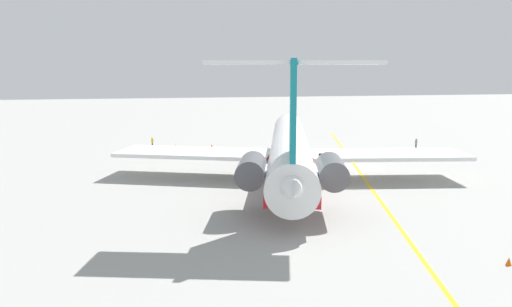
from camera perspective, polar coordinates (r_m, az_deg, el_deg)
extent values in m
plane|color=#9E9E99|center=(66.12, 11.47, -1.56)|extent=(319.90, 319.90, 0.00)
cylinder|color=white|center=(57.31, 3.93, 0.58)|extent=(40.81, 14.37, 4.37)
cone|color=white|center=(77.61, 3.78, 3.01)|extent=(5.45, 5.19, 4.20)
cone|color=white|center=(37.12, 4.25, -3.90)|extent=(7.10, 5.18, 3.72)
cube|color=#B2191E|center=(57.47, 3.92, -0.39)|extent=(39.95, 14.23, 0.96)
cube|color=white|center=(59.29, -7.07, 0.09)|extent=(12.73, 19.46, 0.44)
cube|color=white|center=(59.54, 14.85, -0.13)|extent=(9.40, 19.02, 0.44)
cylinder|color=#515156|center=(43.45, -0.53, -1.94)|extent=(5.92, 3.81, 2.54)
cube|color=white|center=(43.40, 0.47, -1.95)|extent=(3.52, 2.16, 0.52)
cylinder|color=#515156|center=(43.55, 8.75, -2.03)|extent=(5.92, 3.81, 2.54)
cube|color=white|center=(43.49, 7.75, -2.02)|extent=(3.52, 2.16, 0.52)
cube|color=teal|center=(38.92, 4.29, 5.19)|extent=(5.85, 1.89, 7.74)
cube|color=white|center=(38.44, -0.95, 10.47)|extent=(5.55, 7.19, 0.31)
cube|color=white|center=(38.56, 9.67, 10.34)|extent=(5.55, 7.19, 0.31)
cylinder|color=black|center=(69.99, 3.81, 0.62)|extent=(0.48, 0.48, 3.32)
cylinder|color=black|center=(56.38, 0.36, -1.60)|extent=(0.48, 0.48, 3.32)
cylinder|color=black|center=(56.47, 7.47, -1.67)|extent=(0.48, 0.48, 3.32)
cylinder|color=black|center=(83.06, 17.97, 0.75)|extent=(0.10, 0.10, 0.83)
cylinder|color=black|center=(83.14, 18.06, 0.75)|extent=(0.10, 0.10, 0.83)
cylinder|color=gray|center=(83.00, 18.04, 1.25)|extent=(0.28, 0.28, 0.65)
sphere|color=#8C6647|center=(82.93, 18.06, 1.56)|extent=(0.26, 0.26, 0.26)
cylinder|color=gray|center=(82.89, 17.94, 1.27)|extent=(0.08, 0.08, 0.56)
cylinder|color=gray|center=(83.09, 18.15, 1.28)|extent=(0.08, 0.08, 0.56)
cylinder|color=black|center=(82.90, -11.94, 0.98)|extent=(0.10, 0.10, 0.78)
cylinder|color=black|center=(82.84, -11.86, 0.98)|extent=(0.10, 0.10, 0.78)
cylinder|color=yellow|center=(82.77, -11.92, 1.46)|extent=(0.26, 0.26, 0.62)
sphere|color=tan|center=(82.71, -11.93, 1.75)|extent=(0.24, 0.24, 0.24)
cylinder|color=yellow|center=(82.84, -12.03, 1.48)|extent=(0.07, 0.07, 0.53)
cylinder|color=yellow|center=(82.69, -11.81, 1.48)|extent=(0.07, 0.07, 0.53)
cone|color=#EA590F|center=(37.19, 27.22, -11.04)|extent=(0.40, 0.40, 0.55)
cone|color=#EA590F|center=(81.75, -9.32, 0.86)|extent=(0.40, 0.40, 0.55)
cone|color=#EA590F|center=(81.20, -5.14, 0.89)|extent=(0.40, 0.40, 0.55)
cube|color=gold|center=(60.94, 12.21, -2.55)|extent=(78.80, 20.44, 0.01)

